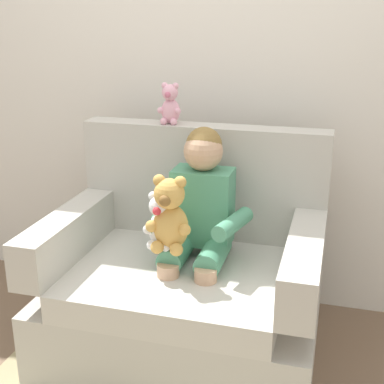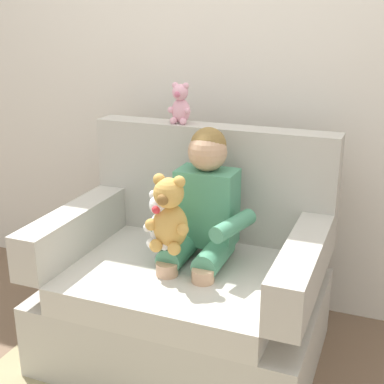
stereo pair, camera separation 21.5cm
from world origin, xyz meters
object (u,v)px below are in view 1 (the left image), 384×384
at_px(plush_pink_on_backrest, 170,105).
at_px(seated_child, 199,214).
at_px(plush_white, 161,222).
at_px(armchair, 186,287).
at_px(plush_honey, 170,216).

bearing_deg(plush_pink_on_backrest, seated_child, -46.02).
xyz_separation_m(seated_child, plush_white, (-0.12, -0.15, 0.01)).
distance_m(seated_child, plush_white, 0.20).
bearing_deg(seated_child, armchair, -166.46).
xyz_separation_m(seated_child, plush_honey, (-0.08, -0.17, 0.05)).
bearing_deg(plush_honey, seated_child, 71.83).
xyz_separation_m(armchair, plush_white, (-0.07, -0.13, 0.36)).
height_order(seated_child, plush_white, seated_child).
bearing_deg(plush_pink_on_backrest, armchair, -55.11).
bearing_deg(plush_honey, plush_pink_on_backrest, 113.97).
bearing_deg(plush_honey, armchair, 87.78).
distance_m(seated_child, plush_pink_on_backrest, 0.56).
bearing_deg(plush_white, armchair, 40.52).
xyz_separation_m(plush_white, plush_honey, (0.05, -0.02, 0.04)).
height_order(seated_child, plush_pink_on_backrest, plush_pink_on_backrest).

